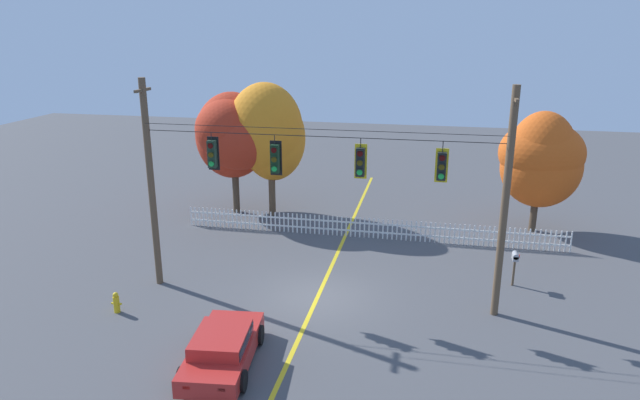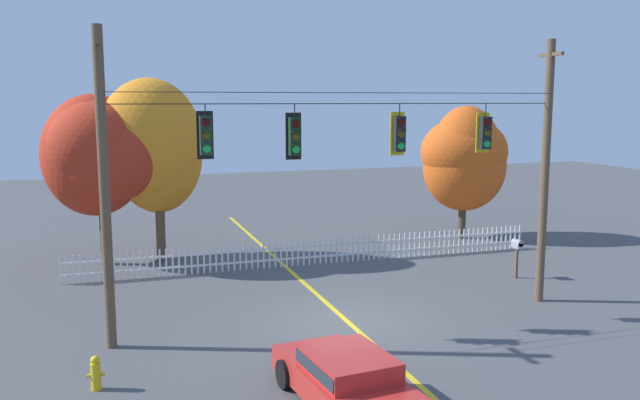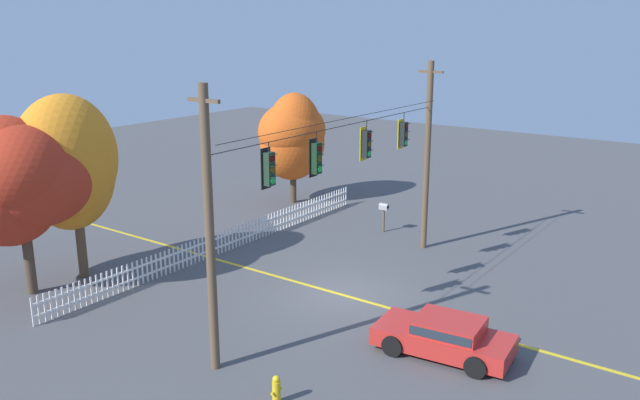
# 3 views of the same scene
# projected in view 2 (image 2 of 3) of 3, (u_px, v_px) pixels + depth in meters

# --- Properties ---
(ground) EXTENTS (80.00, 80.00, 0.00)m
(ground) POSITION_uv_depth(u_px,v_px,m) (347.00, 321.00, 19.14)
(ground) COLOR #4C4C4F
(lane_centerline_stripe) EXTENTS (0.16, 36.00, 0.01)m
(lane_centerline_stripe) POSITION_uv_depth(u_px,v_px,m) (347.00, 321.00, 19.14)
(lane_centerline_stripe) COLOR gold
(lane_centerline_stripe) RESTS_ON ground
(signal_support_span) EXTENTS (13.12, 1.10, 8.06)m
(signal_support_span) POSITION_uv_depth(u_px,v_px,m) (348.00, 178.00, 18.53)
(signal_support_span) COLOR brown
(signal_support_span) RESTS_ON ground
(traffic_signal_southbound_primary) EXTENTS (0.43, 0.38, 1.42)m
(traffic_signal_southbound_primary) POSITION_uv_depth(u_px,v_px,m) (206.00, 135.00, 17.15)
(traffic_signal_southbound_primary) COLOR black
(traffic_signal_eastbound_side) EXTENTS (0.43, 0.38, 1.49)m
(traffic_signal_eastbound_side) POSITION_uv_depth(u_px,v_px,m) (295.00, 136.00, 17.89)
(traffic_signal_eastbound_side) COLOR black
(traffic_signal_westbound_side) EXTENTS (0.43, 0.38, 1.46)m
(traffic_signal_westbound_side) POSITION_uv_depth(u_px,v_px,m) (399.00, 134.00, 18.83)
(traffic_signal_westbound_side) COLOR black
(traffic_signal_northbound_secondary) EXTENTS (0.43, 0.38, 1.44)m
(traffic_signal_northbound_secondary) POSITION_uv_depth(u_px,v_px,m) (485.00, 133.00, 19.68)
(traffic_signal_northbound_secondary) COLOR black
(white_picket_fence) EXTENTS (18.35, 0.06, 1.00)m
(white_picket_fence) POSITION_uv_depth(u_px,v_px,m) (315.00, 252.00, 25.69)
(white_picket_fence) COLOR white
(white_picket_fence) RESTS_ON ground
(autumn_maple_near_fence) EXTENTS (4.61, 4.44, 6.50)m
(autumn_maple_near_fence) POSITION_uv_depth(u_px,v_px,m) (100.00, 153.00, 25.20)
(autumn_maple_near_fence) COLOR #473828
(autumn_maple_near_fence) RESTS_ON ground
(autumn_maple_mid) EXTENTS (3.98, 3.61, 7.09)m
(autumn_maple_mid) POSITION_uv_depth(u_px,v_px,m) (155.00, 146.00, 25.82)
(autumn_maple_mid) COLOR brown
(autumn_maple_mid) RESTS_ON ground
(autumn_oak_far_east) EXTENTS (4.03, 3.37, 6.01)m
(autumn_oak_far_east) POSITION_uv_depth(u_px,v_px,m) (465.00, 158.00, 30.17)
(autumn_oak_far_east) COLOR #473828
(autumn_oak_far_east) RESTS_ON ground
(parked_car) EXTENTS (2.24, 4.19, 1.15)m
(parked_car) POSITION_uv_depth(u_px,v_px,m) (346.00, 377.00, 13.82)
(parked_car) COLOR red
(parked_car) RESTS_ON ground
(fire_hydrant) EXTENTS (0.38, 0.22, 0.78)m
(fire_hydrant) POSITION_uv_depth(u_px,v_px,m) (96.00, 373.00, 14.59)
(fire_hydrant) COLOR gold
(fire_hydrant) RESTS_ON ground
(roadside_mailbox) EXTENTS (0.25, 0.44, 1.39)m
(roadside_mailbox) POSITION_uv_depth(u_px,v_px,m) (517.00, 247.00, 23.66)
(roadside_mailbox) COLOR brown
(roadside_mailbox) RESTS_ON ground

